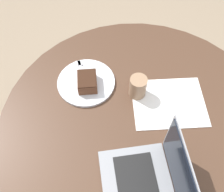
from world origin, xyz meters
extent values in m
plane|color=gray|center=(0.00, 0.00, 0.00)|extent=(12.00, 12.00, 0.00)
cylinder|color=#4C3323|center=(0.00, 0.00, 0.01)|extent=(0.50, 0.50, 0.02)
cylinder|color=#4C3323|center=(0.00, 0.00, 0.38)|extent=(0.13, 0.13, 0.72)
cylinder|color=#4C3323|center=(0.00, 0.00, 0.75)|extent=(1.07, 1.07, 0.03)
cube|color=white|center=(-0.11, -0.09, 0.77)|extent=(0.31, 0.26, 0.00)
cylinder|color=silver|center=(0.23, -0.16, 0.77)|extent=(0.24, 0.24, 0.01)
cube|color=brown|center=(0.22, -0.14, 0.80)|extent=(0.09, 0.11, 0.05)
cube|color=#351E13|center=(0.22, -0.14, 0.82)|extent=(0.09, 0.10, 0.00)
cube|color=silver|center=(0.24, -0.18, 0.78)|extent=(0.07, 0.16, 0.00)
cube|color=silver|center=(0.27, -0.25, 0.78)|extent=(0.03, 0.04, 0.00)
cylinder|color=#997556|center=(0.02, -0.13, 0.81)|extent=(0.07, 0.07, 0.10)
cube|color=black|center=(0.00, 0.26, 0.78)|extent=(0.18, 0.28, 0.00)
cube|color=gray|center=(-0.12, 0.24, 0.89)|extent=(0.07, 0.30, 0.21)
cube|color=black|center=(-0.11, 0.24, 0.89)|extent=(0.07, 0.28, 0.19)
camera|label=1|loc=(0.07, 0.46, 1.65)|focal=42.00mm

